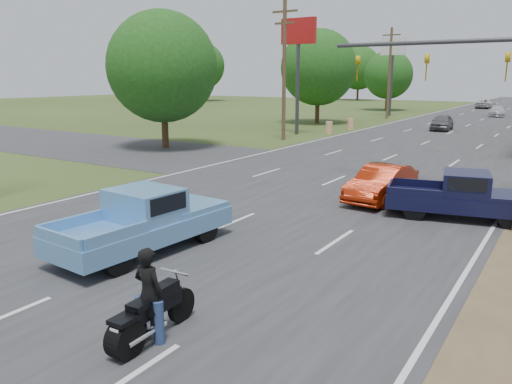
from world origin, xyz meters
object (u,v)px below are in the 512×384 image
Objects in this scene: navy_pickup at (466,195)px; distant_car_silver at (497,111)px; distant_car_white at (486,104)px; distant_car_grey at (442,122)px; blue_pickup at (146,219)px; red_convertible at (382,184)px; motorcycle at (148,317)px; rider at (149,298)px.

navy_pickup is 49.81m from distant_car_silver.
distant_car_grey is at bearing 93.78° from distant_car_white.
red_convertible is at bearing 72.11° from blue_pickup.
motorcycle is (0.03, -12.41, -0.18)m from red_convertible.
motorcycle is 40.93m from distant_car_grey.
distant_car_grey is 36.83m from distant_car_white.
distant_car_grey is (-4.16, 28.30, 0.02)m from red_convertible.
red_convertible is 0.93× the size of distant_car_silver.
motorcycle is 1.30× the size of rider.
distant_car_white is at bearing -87.60° from rider.
rider is at bearing 90.00° from motorcycle.
distant_car_white is at bearing 92.40° from motorcycle.
red_convertible is 0.81× the size of navy_pickup.
distant_car_silver is at bearing 90.11° from motorcycle.
rider is 40.88m from distant_car_grey.
motorcycle is 5.06m from blue_pickup.
red_convertible is at bearing 88.03° from motorcycle.
blue_pickup reaches higher than navy_pickup.
navy_pickup is at bearing 98.77° from distant_car_white.
distant_car_grey is at bearing 102.72° from red_convertible.
rider is 0.38× the size of distant_car_silver.
rider is 0.33× the size of navy_pickup.
distant_car_white reaches higher than motorcycle.
distant_car_white is (-2.54, 73.93, -0.16)m from blue_pickup.
navy_pickup reaches higher than distant_car_silver.
distant_car_white is (-3.74, 16.49, 0.06)m from distant_car_silver.
distant_car_grey is (-4.19, 40.66, -0.14)m from rider.
blue_pickup is at bearing -93.39° from distant_car_grey.
blue_pickup is 10.38m from navy_pickup.
rider is at bearing 95.31° from distant_car_white.
rider reaches higher than motorcycle.
distant_car_grey is (-7.32, 29.21, -0.10)m from navy_pickup.
navy_pickup reaches higher than motorcycle.
blue_pickup is (-3.56, 3.52, 0.03)m from rider.
rider is (0.03, -12.36, 0.16)m from red_convertible.
navy_pickup is at bearing -89.11° from distant_car_silver.
rider is 11.87m from navy_pickup.
motorcycle is at bearing 95.31° from distant_car_white.
rider is at bearing -40.78° from blue_pickup.
blue_pickup is (-3.56, 3.58, 0.37)m from motorcycle.
distant_car_silver is at bearing 174.13° from navy_pickup.
distant_car_white reaches higher than distant_car_grey.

